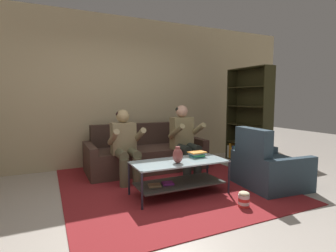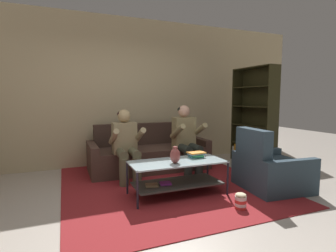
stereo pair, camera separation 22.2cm
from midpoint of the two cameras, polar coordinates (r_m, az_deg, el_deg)
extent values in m
plane|color=#B9AEA2|center=(3.23, -3.37, -18.04)|extent=(16.80, 16.80, 0.00)
cube|color=tan|center=(5.32, -13.41, 7.30)|extent=(8.40, 0.12, 2.90)
cube|color=#463028|center=(4.89, -5.99, -7.06)|extent=(1.89, 0.90, 0.42)
cube|color=#3B2922|center=(5.16, -7.36, -1.70)|extent=(1.89, 0.18, 0.41)
cube|color=#463028|center=(4.66, -17.91, -7.23)|extent=(0.13, 0.90, 0.54)
cube|color=#463028|center=(5.29, 4.44, -5.39)|extent=(0.13, 0.90, 0.54)
cylinder|color=brown|center=(4.02, -11.10, -10.06)|extent=(0.14, 0.14, 0.42)
cylinder|color=brown|center=(4.07, -8.32, -9.81)|extent=(0.14, 0.14, 0.42)
cylinder|color=brown|center=(4.12, -11.77, -6.01)|extent=(0.14, 0.42, 0.14)
cylinder|color=brown|center=(4.17, -9.09, -5.82)|extent=(0.14, 0.42, 0.14)
cube|color=#94815C|center=(4.31, -11.18, -2.63)|extent=(0.38, 0.22, 0.51)
cylinder|color=#94815C|center=(4.08, -13.36, -2.44)|extent=(0.09, 0.49, 0.31)
cylinder|color=#94815C|center=(4.18, -7.89, -2.13)|extent=(0.09, 0.49, 0.31)
sphere|color=tan|center=(4.27, -11.28, 2.12)|extent=(0.21, 0.21, 0.21)
ellipsoid|color=black|center=(4.29, -11.35, 2.49)|extent=(0.21, 0.21, 0.13)
cylinder|color=#242A24|center=(4.38, 2.75, -8.58)|extent=(0.14, 0.14, 0.42)
cylinder|color=#242A24|center=(4.48, 5.04, -8.28)|extent=(0.14, 0.14, 0.42)
cylinder|color=#242A24|center=(4.48, 1.70, -4.92)|extent=(0.14, 0.42, 0.14)
cylinder|color=#242A24|center=(4.57, 3.94, -4.70)|extent=(0.14, 0.42, 0.14)
cube|color=#928257|center=(4.67, 1.65, -1.50)|extent=(0.38, 0.22, 0.56)
cylinder|color=#928257|center=(4.42, 0.35, -1.20)|extent=(0.09, 0.49, 0.31)
cylinder|color=#928257|center=(4.60, 4.93, -0.92)|extent=(0.09, 0.49, 0.31)
sphere|color=tan|center=(4.64, 1.67, 3.24)|extent=(0.21, 0.21, 0.21)
ellipsoid|color=black|center=(4.65, 1.56, 3.57)|extent=(0.21, 0.21, 0.13)
cube|color=#A9C4CB|center=(3.58, 0.70, -7.79)|extent=(1.29, 0.56, 0.02)
cube|color=#3B3C38|center=(3.67, 0.69, -12.30)|extent=(1.19, 0.52, 0.02)
cylinder|color=#232430|center=(3.19, -7.72, -13.87)|extent=(0.03, 0.03, 0.47)
cylinder|color=#232430|center=(3.74, 11.45, -10.91)|extent=(0.03, 0.03, 0.47)
cylinder|color=#232430|center=(3.68, -10.26, -11.19)|extent=(0.03, 0.03, 0.47)
cylinder|color=#232430|center=(4.16, 7.02, -9.08)|extent=(0.03, 0.03, 0.47)
cube|color=#937A52|center=(3.50, -4.80, -12.80)|extent=(0.18, 0.16, 0.03)
cube|color=purple|center=(3.58, -1.85, -12.38)|extent=(0.17, 0.16, 0.02)
cube|color=maroon|center=(4.23, -2.62, -12.04)|extent=(3.00, 3.37, 0.01)
cube|color=#8B5A59|center=(4.23, -2.62, -12.02)|extent=(1.65, 1.86, 0.00)
ellipsoid|color=brown|center=(3.45, 0.29, -6.49)|extent=(0.14, 0.14, 0.20)
cylinder|color=brown|center=(3.43, 0.29, -4.86)|extent=(0.06, 0.06, 0.04)
cube|color=teal|center=(3.83, 4.64, -6.60)|extent=(0.20, 0.16, 0.02)
cube|color=#2D954E|center=(3.83, 4.77, -6.30)|extent=(0.19, 0.20, 0.02)
cube|color=#719ABB|center=(3.82, 4.77, -6.00)|extent=(0.23, 0.15, 0.02)
cube|color=orange|center=(3.82, 4.67, -5.72)|extent=(0.25, 0.19, 0.02)
cube|color=#2A2713|center=(5.91, 12.65, 2.46)|extent=(0.28, 0.03, 1.93)
cube|color=#2A2713|center=(5.19, 19.87, 1.77)|extent=(0.28, 0.03, 1.93)
cube|color=#2A2713|center=(5.63, 16.99, 2.17)|extent=(0.07, 1.02, 1.93)
cube|color=#2A2713|center=(5.68, 15.75, -7.51)|extent=(0.33, 1.00, 0.02)
cube|color=#2A2713|center=(5.60, 15.86, -3.77)|extent=(0.33, 1.00, 0.02)
cube|color=#2A2713|center=(5.55, 15.97, 0.15)|extent=(0.33, 1.00, 0.02)
cube|color=#2A2713|center=(5.53, 16.09, 4.13)|extent=(0.33, 1.00, 0.02)
cube|color=#2A2713|center=(5.53, 16.20, 8.13)|extent=(0.33, 1.00, 0.02)
cube|color=#2A2713|center=(5.56, 16.32, 12.00)|extent=(0.33, 1.00, 0.02)
cube|color=silver|center=(5.97, 12.62, -5.36)|extent=(0.21, 0.06, 0.27)
cube|color=orange|center=(5.93, 13.10, -5.15)|extent=(0.24, 0.06, 0.33)
cube|color=gold|center=(5.89, 13.30, -5.63)|extent=(0.21, 0.04, 0.25)
cube|color=#314FB0|center=(5.86, 13.51, -5.54)|extent=(0.21, 0.04, 0.28)
cube|color=teal|center=(5.83, 13.94, -5.53)|extent=(0.23, 0.05, 0.29)
cube|color=purple|center=(5.79, 14.15, -5.46)|extent=(0.21, 0.04, 0.33)
cube|color=#AAAF48|center=(5.77, 14.53, -5.81)|extent=(0.23, 0.04, 0.27)
cube|color=#923C95|center=(5.74, 14.95, -5.83)|extent=(0.25, 0.06, 0.28)
cube|color=blue|center=(5.68, 15.20, -6.03)|extent=(0.20, 0.06, 0.26)
cube|color=#2D3F4B|center=(4.21, 20.08, -9.63)|extent=(0.90, 0.71, 0.41)
cube|color=#2D3F4B|center=(3.91, 16.47, -4.01)|extent=(0.21, 0.65, 0.48)
cube|color=#2D3F4B|center=(3.93, 23.70, -10.13)|extent=(0.85, 0.18, 0.51)
cube|color=#2D3F4B|center=(4.48, 16.96, -7.93)|extent=(0.85, 0.18, 0.51)
cylinder|color=red|center=(3.42, 14.29, -16.49)|extent=(0.14, 0.14, 0.04)
cylinder|color=white|center=(3.40, 14.31, -15.88)|extent=(0.14, 0.14, 0.04)
cylinder|color=red|center=(3.39, 14.33, -15.26)|extent=(0.14, 0.14, 0.04)
cylinder|color=white|center=(3.37, 14.35, -14.63)|extent=(0.14, 0.14, 0.04)
ellipsoid|color=beige|center=(3.36, 14.37, -14.05)|extent=(0.13, 0.13, 0.05)
camera|label=1|loc=(0.11, -91.59, -0.17)|focal=28.00mm
camera|label=2|loc=(0.11, 88.41, 0.17)|focal=28.00mm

